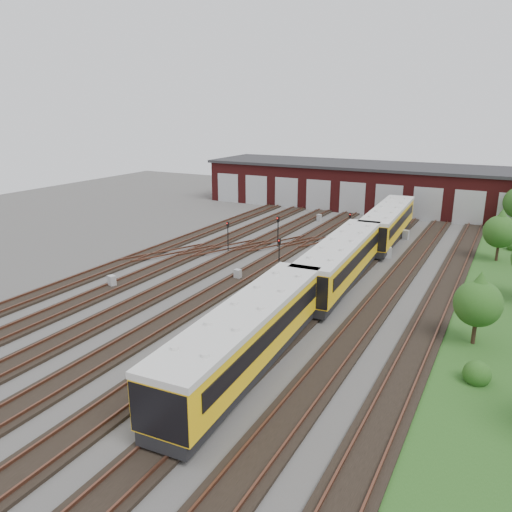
% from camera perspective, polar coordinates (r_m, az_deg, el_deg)
% --- Properties ---
extents(ground, '(120.00, 120.00, 0.00)m').
position_cam_1_polar(ground, '(39.92, -1.16, -4.21)').
color(ground, '#42403D').
rests_on(ground, ground).
extents(track_network, '(30.40, 70.00, 0.33)m').
position_cam_1_polar(track_network, '(40.44, -0.97, -3.77)').
color(track_network, black).
rests_on(track_network, ground).
extents(maintenance_shed, '(51.00, 12.50, 6.35)m').
position_cam_1_polar(maintenance_shed, '(75.63, 13.79, 7.75)').
color(maintenance_shed, '#531415').
rests_on(maintenance_shed, ground).
extents(metro_train, '(3.90, 48.91, 3.47)m').
position_cam_1_polar(metro_train, '(41.70, 9.70, -0.48)').
color(metro_train, black).
rests_on(metro_train, ground).
extents(signal_mast_0, '(0.28, 0.26, 3.11)m').
position_cam_1_polar(signal_mast_0, '(50.83, -3.24, 2.67)').
color(signal_mast_0, black).
rests_on(signal_mast_0, ground).
extents(signal_mast_1, '(0.32, 0.31, 3.26)m').
position_cam_1_polar(signal_mast_1, '(52.63, 2.53, 3.30)').
color(signal_mast_1, black).
rests_on(signal_mast_1, ground).
extents(signal_mast_2, '(0.25, 0.24, 3.19)m').
position_cam_1_polar(signal_mast_2, '(55.63, 10.65, 3.67)').
color(signal_mast_2, black).
rests_on(signal_mast_2, ground).
extents(signal_mast_3, '(0.25, 0.24, 3.02)m').
position_cam_1_polar(signal_mast_3, '(44.57, 2.66, 0.62)').
color(signal_mast_3, black).
rests_on(signal_mast_3, ground).
extents(relay_cabinet_0, '(0.72, 0.65, 1.00)m').
position_cam_1_polar(relay_cabinet_0, '(42.62, -16.15, -2.81)').
color(relay_cabinet_0, '#9D9FA2').
rests_on(relay_cabinet_0, ground).
extents(relay_cabinet_1, '(0.61, 0.54, 0.87)m').
position_cam_1_polar(relay_cabinet_1, '(65.75, 7.23, 4.37)').
color(relay_cabinet_1, '#9D9FA2').
rests_on(relay_cabinet_1, ground).
extents(relay_cabinet_2, '(0.60, 0.52, 0.92)m').
position_cam_1_polar(relay_cabinet_2, '(42.77, -2.10, -2.13)').
color(relay_cabinet_2, '#9D9FA2').
rests_on(relay_cabinet_2, ground).
extents(relay_cabinet_3, '(0.78, 0.72, 1.04)m').
position_cam_1_polar(relay_cabinet_3, '(50.69, 14.86, 0.38)').
color(relay_cabinet_3, '#9D9FA2').
rests_on(relay_cabinet_3, ground).
extents(relay_cabinet_4, '(0.70, 0.61, 1.06)m').
position_cam_1_polar(relay_cabinet_4, '(58.34, 16.74, 2.33)').
color(relay_cabinet_4, '#9D9FA2').
rests_on(relay_cabinet_4, ground).
extents(tree_1, '(3.09, 3.09, 5.13)m').
position_cam_1_polar(tree_1, '(52.56, 26.18, 2.91)').
color(tree_1, '#2F1F15').
rests_on(tree_1, ground).
extents(tree_3, '(2.89, 2.89, 4.78)m').
position_cam_1_polar(tree_3, '(33.27, 24.10, -4.41)').
color(tree_3, '#2F1F15').
rests_on(tree_3, ground).
extents(bush_0, '(1.47, 1.47, 1.47)m').
position_cam_1_polar(bush_0, '(29.72, 23.98, -11.83)').
color(bush_0, '#1F4714').
rests_on(bush_0, ground).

